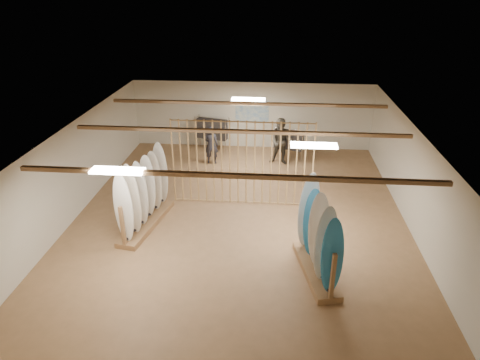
# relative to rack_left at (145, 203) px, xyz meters

# --- Properties ---
(floor) EXTENTS (12.00, 12.00, 0.00)m
(floor) POSITION_rel_rack_left_xyz_m (2.71, 0.83, -0.75)
(floor) COLOR #9A714A
(floor) RESTS_ON ground
(ceiling) EXTENTS (12.00, 12.00, 0.00)m
(ceiling) POSITION_rel_rack_left_xyz_m (2.71, 0.83, 2.05)
(ceiling) COLOR gray
(ceiling) RESTS_ON ground
(wall_back) EXTENTS (12.00, 0.00, 12.00)m
(wall_back) POSITION_rel_rack_left_xyz_m (2.71, 6.83, 0.65)
(wall_back) COLOR beige
(wall_back) RESTS_ON ground
(wall_front) EXTENTS (12.00, 0.00, 12.00)m
(wall_front) POSITION_rel_rack_left_xyz_m (2.71, -5.17, 0.65)
(wall_front) COLOR beige
(wall_front) RESTS_ON ground
(wall_left) EXTENTS (0.00, 12.00, 12.00)m
(wall_left) POSITION_rel_rack_left_xyz_m (-2.29, 0.83, 0.65)
(wall_left) COLOR beige
(wall_left) RESTS_ON ground
(wall_right) EXTENTS (0.00, 12.00, 12.00)m
(wall_right) POSITION_rel_rack_left_xyz_m (7.71, 0.83, 0.65)
(wall_right) COLOR beige
(wall_right) RESTS_ON ground
(ceiling_slats) EXTENTS (9.50, 6.12, 0.10)m
(ceiling_slats) POSITION_rel_rack_left_xyz_m (2.71, 0.83, 1.97)
(ceiling_slats) COLOR #966D44
(ceiling_slats) RESTS_ON ground
(light_panels) EXTENTS (1.20, 0.35, 0.06)m
(light_panels) POSITION_rel_rack_left_xyz_m (2.71, 0.83, 1.99)
(light_panels) COLOR white
(light_panels) RESTS_ON ground
(bamboo_partition) EXTENTS (4.45, 0.05, 2.78)m
(bamboo_partition) POSITION_rel_rack_left_xyz_m (2.71, 1.63, 0.65)
(bamboo_partition) COLOR tan
(bamboo_partition) RESTS_ON ground
(poster) EXTENTS (1.40, 0.03, 0.90)m
(poster) POSITION_rel_rack_left_xyz_m (2.71, 6.81, 0.85)
(poster) COLOR #3777C1
(poster) RESTS_ON ground
(rack_left) EXTENTS (1.05, 2.77, 2.18)m
(rack_left) POSITION_rel_rack_left_xyz_m (0.00, 0.00, 0.00)
(rack_left) COLOR #966D44
(rack_left) RESTS_ON floor
(rack_right) EXTENTS (1.09, 2.39, 2.20)m
(rack_right) POSITION_rel_rack_left_xyz_m (4.83, -1.87, 0.00)
(rack_right) COLOR #966D44
(rack_right) RESTS_ON floor
(clothing_rack_a) EXTENTS (1.33, 0.69, 1.47)m
(clothing_rack_a) POSITION_rel_rack_left_xyz_m (1.08, 6.23, 0.21)
(clothing_rack_a) COLOR silver
(clothing_rack_a) RESTS_ON floor
(clothing_rack_b) EXTENTS (1.19, 0.70, 1.33)m
(clothing_rack_b) POSITION_rel_rack_left_xyz_m (4.25, 5.43, 0.12)
(clothing_rack_b) COLOR silver
(clothing_rack_b) RESTS_ON floor
(shopper_a) EXTENTS (0.64, 0.45, 1.71)m
(shopper_a) POSITION_rel_rack_left_xyz_m (1.23, 4.85, 0.11)
(shopper_a) COLOR #27262E
(shopper_a) RESTS_ON floor
(shopper_b) EXTENTS (1.13, 0.95, 2.09)m
(shopper_b) POSITION_rel_rack_left_xyz_m (3.95, 5.03, 0.30)
(shopper_b) COLOR #37322A
(shopper_b) RESTS_ON floor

